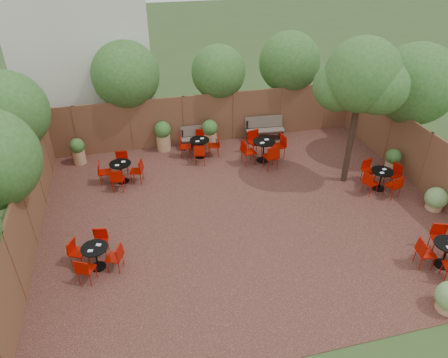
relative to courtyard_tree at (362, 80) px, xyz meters
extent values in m
plane|color=#354F23|center=(-3.79, -0.95, -3.54)|extent=(80.00, 80.00, 0.00)
cube|color=#351915|center=(-3.79, -0.95, -3.53)|extent=(12.00, 10.00, 0.02)
cube|color=brown|center=(-3.79, 4.05, -2.54)|extent=(12.00, 0.08, 2.00)
cube|color=brown|center=(-9.79, -0.95, -2.54)|extent=(0.08, 10.00, 2.00)
cube|color=brown|center=(2.21, -0.95, -2.54)|extent=(0.08, 10.00, 2.00)
cube|color=silver|center=(-8.29, 7.05, 0.46)|extent=(5.00, 4.00, 8.00)
sphere|color=#2D5D1E|center=(-10.39, 2.05, -0.80)|extent=(2.48, 2.48, 2.48)
sphere|color=#2D5D1E|center=(-6.79, 4.75, -0.79)|extent=(2.50, 2.50, 2.50)
sphere|color=#2D5D1E|center=(-3.29, 4.65, -0.91)|extent=(2.10, 2.10, 2.10)
sphere|color=#2D5D1E|center=(-0.29, 4.85, -0.81)|extent=(2.46, 2.46, 2.46)
sphere|color=#2D5D1E|center=(2.81, 1.05, -0.70)|extent=(2.80, 2.80, 2.80)
cylinder|color=black|center=(0.01, 0.01, -1.59)|extent=(0.20, 0.20, 3.87)
sphere|color=#2D5D1E|center=(0.01, 0.01, 0.16)|extent=(2.25, 2.25, 2.25)
sphere|color=#2D5D1E|center=(-0.49, 0.41, -0.27)|extent=(1.58, 1.58, 1.58)
sphere|color=#2D5D1E|center=(0.41, -0.39, -0.11)|extent=(1.65, 1.65, 1.65)
cube|color=brown|center=(-4.32, 3.60, -3.13)|extent=(1.38, 0.47, 0.05)
cube|color=brown|center=(-4.32, 3.79, -2.89)|extent=(1.37, 0.16, 0.41)
cube|color=black|center=(-4.94, 3.60, -3.34)|extent=(0.07, 0.41, 0.36)
cube|color=black|center=(-3.71, 3.60, -3.34)|extent=(0.07, 0.41, 0.36)
cube|color=brown|center=(-1.62, 3.60, -3.09)|extent=(1.56, 0.59, 0.05)
cube|color=brown|center=(-1.62, 3.81, -2.81)|extent=(1.53, 0.24, 0.46)
cube|color=black|center=(-2.32, 3.60, -3.32)|extent=(0.10, 0.46, 0.41)
cube|color=black|center=(-0.93, 3.60, -3.32)|extent=(0.10, 0.46, 0.41)
cylinder|color=black|center=(-8.13, -2.28, -3.51)|extent=(0.39, 0.39, 0.03)
cylinder|color=black|center=(-8.13, -2.28, -3.20)|extent=(0.04, 0.04, 0.62)
cylinder|color=black|center=(-8.13, -2.28, -2.88)|extent=(0.67, 0.67, 0.03)
cube|color=white|center=(-8.02, -2.21, -2.86)|extent=(0.15, 0.12, 0.01)
cube|color=white|center=(-8.21, -2.39, -2.86)|extent=(0.15, 0.12, 0.01)
cylinder|color=black|center=(-7.36, 1.76, -3.51)|extent=(0.42, 0.42, 0.03)
cylinder|color=black|center=(-7.36, 1.76, -3.17)|extent=(0.05, 0.05, 0.67)
cylinder|color=black|center=(-7.36, 1.76, -2.83)|extent=(0.72, 0.72, 0.03)
cube|color=white|center=(-7.25, 1.84, -2.81)|extent=(0.15, 0.11, 0.01)
cube|color=white|center=(-7.46, 1.65, -2.81)|extent=(0.15, 0.11, 0.01)
cylinder|color=black|center=(0.49, -4.34, -3.51)|extent=(0.42, 0.42, 0.03)
cylinder|color=black|center=(0.49, -4.34, -3.17)|extent=(0.05, 0.05, 0.66)
cylinder|color=black|center=(-4.45, 2.85, -3.51)|extent=(0.42, 0.42, 0.03)
cylinder|color=black|center=(-4.45, 2.85, -3.17)|extent=(0.05, 0.05, 0.67)
cylinder|color=black|center=(-4.45, 2.85, -2.83)|extent=(0.72, 0.72, 0.03)
cube|color=white|center=(-4.34, 2.92, -2.81)|extent=(0.15, 0.12, 0.01)
cube|color=white|center=(-4.55, 2.73, -2.81)|extent=(0.15, 0.12, 0.01)
cylinder|color=black|center=(0.88, -0.76, -3.51)|extent=(0.41, 0.41, 0.03)
cylinder|color=black|center=(0.88, -0.76, -3.18)|extent=(0.05, 0.05, 0.65)
cylinder|color=black|center=(0.88, -0.76, -2.85)|extent=(0.71, 0.71, 0.03)
cube|color=white|center=(0.99, -0.69, -2.82)|extent=(0.15, 0.12, 0.01)
cube|color=white|center=(0.78, -0.87, -2.82)|extent=(0.15, 0.12, 0.01)
cylinder|color=black|center=(-2.24, 1.98, -3.51)|extent=(0.48, 0.48, 0.03)
cylinder|color=black|center=(-2.24, 1.98, -3.12)|extent=(0.05, 0.05, 0.76)
cylinder|color=black|center=(-2.24, 1.98, -2.73)|extent=(0.82, 0.82, 0.03)
cube|color=white|center=(-2.11, 2.07, -2.71)|extent=(0.16, 0.12, 0.02)
cube|color=white|center=(-2.35, 1.85, -2.71)|extent=(0.16, 0.12, 0.02)
cylinder|color=tan|center=(-5.70, 3.75, -3.22)|extent=(0.53, 0.53, 0.61)
sphere|color=#2D5D1E|center=(-5.70, 3.75, -2.67)|extent=(0.64, 0.64, 0.64)
cylinder|color=tan|center=(-3.91, 3.55, -3.23)|extent=(0.51, 0.51, 0.59)
sphere|color=#2D5D1E|center=(-3.91, 3.55, -2.71)|extent=(0.61, 0.61, 0.61)
cylinder|color=tan|center=(-8.82, 3.44, -3.27)|extent=(0.45, 0.45, 0.51)
sphere|color=#2D5D1E|center=(-8.82, 3.44, -2.81)|extent=(0.53, 0.53, 0.53)
cylinder|color=tan|center=(1.77, -0.01, -3.27)|extent=(0.44, 0.44, 0.50)
sphere|color=#2D5D1E|center=(1.77, -0.01, -2.83)|extent=(0.52, 0.52, 0.52)
cylinder|color=tan|center=(-0.37, -5.60, -3.41)|extent=(0.50, 0.50, 0.23)
cylinder|color=tan|center=(1.91, -2.16, -3.41)|extent=(0.49, 0.49, 0.22)
sphere|color=#69984E|center=(1.91, -2.16, -3.13)|extent=(0.67, 0.67, 0.67)
camera|label=1|loc=(-6.86, -10.54, 3.97)|focal=32.83mm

